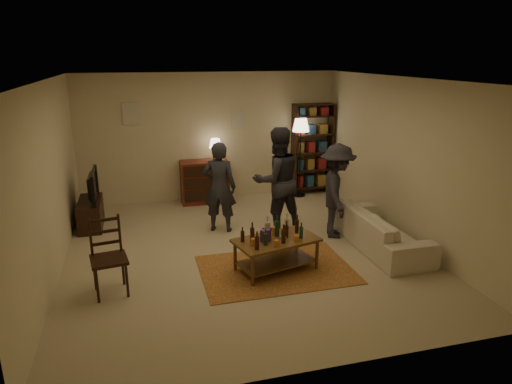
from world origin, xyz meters
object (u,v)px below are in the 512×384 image
object	(u,v)px
dresser	(205,180)
person_right	(277,180)
coffee_table	(276,243)
tv_stand	(90,207)
person_by_sofa	(337,191)
bookshelf	(312,148)
person_left	(219,187)
dining_chair	(108,253)
sofa	(380,230)
floor_lamp	(301,130)

from	to	relation	value
dresser	person_right	bearing A→B (deg)	-63.39
coffee_table	tv_stand	distance (m)	3.76
coffee_table	person_by_sofa	bearing A→B (deg)	35.70
bookshelf	person_left	world-z (taller)	bookshelf
person_right	person_by_sofa	world-z (taller)	person_right
person_left	person_by_sofa	world-z (taller)	person_by_sofa
dining_chair	person_right	distance (m)	3.22
dresser	sofa	size ratio (longest dim) A/B	0.65
sofa	person_by_sofa	xyz separation A→B (m)	(-0.50, 0.64, 0.51)
dresser	sofa	bearing A→B (deg)	-52.46
dresser	bookshelf	bearing A→B (deg)	1.57
bookshelf	person_by_sofa	size ratio (longest dim) A/B	1.24
dresser	bookshelf	xyz separation A→B (m)	(2.44, 0.07, 0.56)
coffee_table	sofa	size ratio (longest dim) A/B	0.63
coffee_table	sofa	xyz separation A→B (m)	(1.90, 0.37, -0.12)
dresser	person_left	xyz separation A→B (m)	(0.00, -1.71, 0.33)
tv_stand	person_right	world-z (taller)	person_right
dining_chair	person_by_sofa	distance (m)	3.86
coffee_table	person_left	distance (m)	1.88
tv_stand	dresser	world-z (taller)	dresser
coffee_table	floor_lamp	world-z (taller)	floor_lamp
floor_lamp	tv_stand	bearing A→B (deg)	-169.43
floor_lamp	person_by_sofa	world-z (taller)	floor_lamp
bookshelf	person_right	distance (m)	2.50
dresser	sofa	distance (m)	3.93
coffee_table	dresser	world-z (taller)	dresser
dining_chair	floor_lamp	xyz separation A→B (m)	(3.91, 3.40, 0.92)
floor_lamp	sofa	distance (m)	3.24
coffee_table	person_left	bearing A→B (deg)	105.32
tv_stand	person_by_sofa	bearing A→B (deg)	-20.64
bookshelf	person_right	bearing A→B (deg)	-125.71
sofa	person_by_sofa	bearing A→B (deg)	38.20
person_right	person_by_sofa	distance (m)	1.05
person_left	dresser	bearing A→B (deg)	-68.23
bookshelf	floor_lamp	size ratio (longest dim) A/B	1.16
coffee_table	dresser	distance (m)	3.51
person_left	person_right	distance (m)	1.02
tv_stand	bookshelf	size ratio (longest dim) A/B	0.52
dining_chair	floor_lamp	size ratio (longest dim) A/B	0.61
dining_chair	bookshelf	distance (m)	5.58
dining_chair	person_by_sofa	bearing A→B (deg)	6.84
sofa	person_right	xyz separation A→B (m)	(-1.41, 1.15, 0.63)
dining_chair	person_left	distance (m)	2.57
person_left	sofa	bearing A→B (deg)	171.21
bookshelf	sofa	bearing A→B (deg)	-90.82
sofa	person_left	world-z (taller)	person_left
coffee_table	dining_chair	xyz separation A→B (m)	(-2.31, -0.02, 0.13)
person_by_sofa	dining_chair	bearing A→B (deg)	123.74
coffee_table	person_right	world-z (taller)	person_right
person_right	dining_chair	bearing A→B (deg)	19.28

